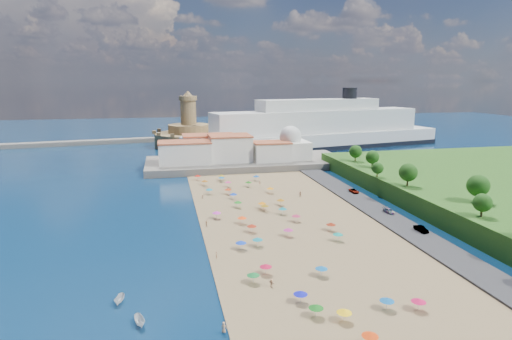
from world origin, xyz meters
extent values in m
plane|color=#071938|center=(0.00, 0.00, 0.00)|extent=(700.00, 700.00, 0.00)
cube|color=#59544C|center=(10.00, 73.00, 1.50)|extent=(90.00, 36.00, 3.00)
cube|color=#59544C|center=(-12.00, 108.00, 1.20)|extent=(18.00, 70.00, 2.40)
cube|color=#59544C|center=(-110.00, 153.00, 1.30)|extent=(199.03, 34.77, 2.60)
cube|color=silver|center=(-18.00, 69.00, 7.50)|extent=(22.00, 14.00, 9.00)
cube|color=silver|center=(2.00, 71.00, 8.50)|extent=(18.00, 16.00, 11.00)
cube|color=silver|center=(20.00, 67.00, 7.00)|extent=(16.00, 12.00, 8.00)
cube|color=silver|center=(-6.00, 83.00, 8.00)|extent=(24.00, 14.00, 10.00)
cube|color=silver|center=(30.00, 71.00, 7.00)|extent=(16.00, 16.00, 8.00)
sphere|color=silver|center=(30.00, 71.00, 13.00)|extent=(10.00, 10.00, 10.00)
cylinder|color=silver|center=(30.00, 71.00, 16.80)|extent=(1.20, 1.20, 1.60)
cylinder|color=#94764A|center=(-12.00, 138.00, 4.00)|extent=(40.00, 40.00, 8.00)
cylinder|color=#94764A|center=(-12.00, 138.00, 10.50)|extent=(24.00, 24.00, 5.00)
cylinder|color=#94764A|center=(-12.00, 138.00, 20.00)|extent=(9.00, 9.00, 14.00)
cylinder|color=#94764A|center=(-12.00, 138.00, 28.20)|extent=(10.40, 10.40, 2.40)
cone|color=#94764A|center=(-12.00, 138.00, 30.90)|extent=(6.00, 6.00, 3.00)
cube|color=black|center=(59.61, 114.94, 1.26)|extent=(157.98, 53.74, 2.52)
cube|color=silver|center=(59.61, 114.94, 4.66)|extent=(156.92, 53.15, 9.33)
cube|color=silver|center=(59.61, 114.94, 15.55)|extent=(125.62, 42.93, 12.44)
cube|color=silver|center=(59.61, 114.94, 24.88)|extent=(74.00, 28.60, 6.22)
cylinder|color=black|center=(79.93, 119.05, 31.10)|extent=(8.29, 8.29, 6.22)
cylinder|color=gray|center=(2.61, -19.12, 1.25)|extent=(0.07, 0.07, 2.00)
cone|color=#AE257A|center=(2.61, -19.12, 2.15)|extent=(2.50, 2.50, 0.60)
cylinder|color=gray|center=(-7.74, -38.58, 1.25)|extent=(0.07, 0.07, 2.00)
cone|color=#B00E33|center=(-7.74, -38.58, 2.15)|extent=(2.50, 2.50, 0.60)
cylinder|color=gray|center=(2.78, 32.37, 1.25)|extent=(0.07, 0.07, 2.00)
cone|color=#176411|center=(2.78, 32.37, 2.15)|extent=(2.50, 2.50, 0.60)
cylinder|color=gray|center=(1.58, 5.09, 1.25)|extent=(0.07, 0.07, 2.00)
cone|color=orange|center=(1.58, 5.09, 2.15)|extent=(2.50, 2.50, 0.60)
cylinder|color=gray|center=(1.76, 2.31, 1.25)|extent=(0.07, 0.07, 2.00)
cone|color=#81600B|center=(1.76, 2.31, 2.15)|extent=(2.50, 2.50, 0.60)
cylinder|color=gray|center=(13.39, -24.63, 1.25)|extent=(0.07, 0.07, 2.00)
cone|color=#0E8173|center=(13.39, -24.63, 2.15)|extent=(2.50, 2.50, 0.60)
cylinder|color=gray|center=(-14.34, 47.03, 1.25)|extent=(0.07, 0.07, 2.00)
cone|color=red|center=(-14.34, 47.03, 2.15)|extent=(2.50, 2.50, 0.60)
cylinder|color=gray|center=(14.03, -57.25, 1.25)|extent=(0.07, 0.07, 2.00)
cone|color=#C10F45|center=(14.03, -57.25, 2.15)|extent=(2.50, 2.50, 0.60)
cylinder|color=gray|center=(2.73, -41.77, 1.25)|extent=(0.07, 0.07, 2.00)
cone|color=#0C5AA0|center=(2.73, -41.77, 2.15)|extent=(2.50, 2.50, 0.60)
cylinder|color=gray|center=(-5.75, 42.20, 1.25)|extent=(0.07, 0.07, 2.00)
cone|color=#105795|center=(-5.75, 42.20, 2.15)|extent=(2.50, 2.50, 0.60)
cylinder|color=gray|center=(0.48, -57.86, 1.25)|extent=(0.07, 0.07, 2.00)
cone|color=yellow|center=(0.48, -57.86, 2.15)|extent=(2.50, 2.50, 0.60)
cylinder|color=gray|center=(-5.37, 7.59, 1.25)|extent=(0.07, 0.07, 2.00)
cone|color=#157817|center=(-5.37, 7.59, 2.15)|extent=(2.50, 2.50, 0.60)
cylinder|color=gray|center=(-6.00, 23.64, 1.25)|extent=(0.07, 0.07, 2.00)
cone|color=#A72D0D|center=(-6.00, 23.64, 2.15)|extent=(2.50, 2.50, 0.60)
cylinder|color=gray|center=(-5.62, -14.45, 1.25)|extent=(0.07, 0.07, 2.00)
cone|color=maroon|center=(-5.62, -14.45, 2.15)|extent=(2.50, 2.50, 0.60)
cylinder|color=gray|center=(-3.43, -55.59, 1.25)|extent=(0.07, 0.07, 2.00)
cone|color=#116116|center=(-3.43, -55.59, 2.15)|extent=(2.50, 2.50, 0.60)
cylinder|color=gray|center=(-10.95, -41.78, 1.25)|extent=(0.07, 0.07, 2.00)
cone|color=#12662A|center=(-10.95, -41.78, 2.15)|extent=(2.50, 2.50, 0.60)
cylinder|color=gray|center=(6.06, -1.79, 1.25)|extent=(0.07, 0.07, 2.00)
cone|color=#0E7581|center=(6.06, -1.79, 2.15)|extent=(2.50, 2.50, 0.60)
cylinder|color=gray|center=(14.48, -17.55, 1.25)|extent=(0.07, 0.07, 2.00)
cone|color=maroon|center=(14.48, -17.55, 2.15)|extent=(2.50, 2.50, 0.60)
cylinder|color=gray|center=(-5.27, 45.45, 1.25)|extent=(0.07, 0.07, 2.00)
cone|color=#9A7B0E|center=(-5.27, 45.45, 2.15)|extent=(2.50, 2.50, 0.60)
cylinder|color=gray|center=(-12.57, 37.69, 1.25)|extent=(0.07, 0.07, 2.00)
cone|color=#864A0C|center=(-12.57, 37.69, 2.15)|extent=(2.50, 2.50, 0.60)
cylinder|color=gray|center=(-6.19, -23.91, 1.25)|extent=(0.07, 0.07, 2.00)
cone|color=#0E6E80|center=(-6.19, -23.91, 2.15)|extent=(2.50, 2.50, 0.60)
cylinder|color=gray|center=(-4.46, -50.67, 1.25)|extent=(0.07, 0.07, 2.00)
cone|color=#0E11B8|center=(-4.46, -50.67, 2.15)|extent=(2.50, 2.50, 0.60)
cylinder|color=gray|center=(-12.25, 24.89, 1.25)|extent=(0.07, 0.07, 2.00)
cone|color=#0E6A87|center=(-12.25, 24.89, 2.15)|extent=(2.50, 2.50, 0.60)
cylinder|color=gray|center=(-4.38, 34.20, 1.25)|extent=(0.07, 0.07, 2.00)
cone|color=#BA2769|center=(-4.38, 34.20, 2.15)|extent=(2.50, 2.50, 0.60)
cylinder|color=gray|center=(1.52, -64.60, 1.25)|extent=(0.07, 0.07, 2.00)
cone|color=red|center=(1.52, -64.60, 2.15)|extent=(2.50, 2.50, 0.60)
cylinder|color=gray|center=(7.87, -8.90, 1.25)|extent=(0.07, 0.07, 2.00)
cone|color=#A7234A|center=(7.87, -8.90, 2.15)|extent=(2.50, 2.50, 0.60)
cylinder|color=gray|center=(-6.84, -7.45, 1.25)|extent=(0.07, 0.07, 2.00)
cone|color=#FA430B|center=(-6.84, -7.45, 2.15)|extent=(2.50, 2.50, 0.60)
cylinder|color=gray|center=(7.64, 41.57, 1.25)|extent=(0.07, 0.07, 2.00)
cone|color=#0C47A0|center=(7.64, 41.57, 2.15)|extent=(2.50, 2.50, 0.60)
cylinder|color=gray|center=(8.36, 22.05, 1.25)|extent=(0.07, 0.07, 2.00)
cone|color=orange|center=(8.36, 22.05, 2.15)|extent=(2.50, 2.50, 0.60)
cylinder|color=gray|center=(-5.19, 17.22, 1.25)|extent=(0.07, 0.07, 2.00)
cone|color=#0C32A8|center=(-5.19, 17.22, 2.15)|extent=(2.50, 2.50, 0.60)
cylinder|color=gray|center=(-10.32, -25.04, 1.25)|extent=(0.07, 0.07, 2.00)
cone|color=#0E32B7|center=(-10.32, -25.04, 2.15)|extent=(2.50, 2.50, 0.60)
cylinder|color=gray|center=(8.99, -55.92, 1.25)|extent=(0.07, 0.07, 2.00)
cone|color=#0B549B|center=(8.99, -55.92, 2.15)|extent=(2.50, 2.50, 0.60)
cylinder|color=gray|center=(-12.98, -1.47, 1.25)|extent=(0.07, 0.07, 2.00)
cone|color=#CA2BB7|center=(-12.98, -1.47, 2.15)|extent=(2.50, 2.50, 0.60)
cylinder|color=gray|center=(7.90, 7.19, 1.25)|extent=(0.07, 0.07, 2.00)
cone|color=#9D630E|center=(7.90, 7.19, 2.15)|extent=(2.50, 2.50, 0.60)
imported|color=tan|center=(-4.78, 27.35, 1.13)|extent=(1.08, 1.02, 1.76)
imported|color=tan|center=(-7.92, -43.93, 1.03)|extent=(1.25, 1.43, 1.56)
imported|color=tan|center=(17.06, 15.73, 1.19)|extent=(1.03, 1.83, 1.88)
imported|color=tan|center=(-14.98, 18.86, 1.07)|extent=(1.07, 0.62, 1.65)
imported|color=tan|center=(-18.69, -56.80, 1.14)|extent=(0.98, 0.75, 1.78)
imported|color=tan|center=(-16.36, -28.71, 1.05)|extent=(0.55, 0.68, 1.60)
imported|color=tan|center=(7.47, 34.49, 1.07)|extent=(1.20, 0.96, 1.63)
imported|color=tan|center=(-16.47, -7.46, 1.03)|extent=(0.77, 0.89, 1.57)
imported|color=white|center=(-31.35, -51.63, 0.72)|extent=(2.36, 3.96, 1.44)
imported|color=white|center=(-35.15, -43.74, 0.66)|extent=(2.06, 3.64, 1.32)
imported|color=gray|center=(36.00, -8.20, 1.33)|extent=(2.10, 4.50, 1.27)
imported|color=gray|center=(36.00, -24.10, 1.42)|extent=(1.84, 4.48, 1.44)
imported|color=gray|center=(36.00, 15.20, 1.33)|extent=(2.27, 4.60, 1.25)
cylinder|color=#382314|center=(47.47, -30.63, 7.23)|extent=(0.50, 0.50, 2.46)
sphere|color=#14380F|center=(47.47, -30.63, 9.44)|extent=(4.43, 4.43, 4.43)
cylinder|color=#382314|center=(55.23, -19.46, 7.63)|extent=(0.50, 0.50, 3.26)
sphere|color=#14380F|center=(55.23, -19.46, 10.57)|extent=(5.87, 5.87, 5.87)
cylinder|color=#382314|center=(46.77, 0.57, 7.57)|extent=(0.50, 0.50, 3.14)
sphere|color=#14380F|center=(46.77, 0.57, 10.39)|extent=(5.65, 5.65, 5.65)
cylinder|color=#382314|center=(43.87, 14.51, 7.11)|extent=(0.50, 0.50, 2.22)
sphere|color=#14380F|center=(43.87, 14.51, 9.11)|extent=(3.99, 3.99, 3.99)
cylinder|color=#382314|center=(49.97, 30.06, 7.40)|extent=(0.50, 0.50, 2.80)
sphere|color=#14380F|center=(49.97, 30.06, 9.92)|extent=(5.04, 5.04, 5.04)
cylinder|color=#382314|center=(49.18, 43.04, 7.43)|extent=(0.50, 0.50, 2.86)
sphere|color=#14380F|center=(49.18, 43.04, 10.01)|extent=(5.16, 5.16, 5.16)
camera|label=1|loc=(-26.30, -115.35, 37.94)|focal=30.00mm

